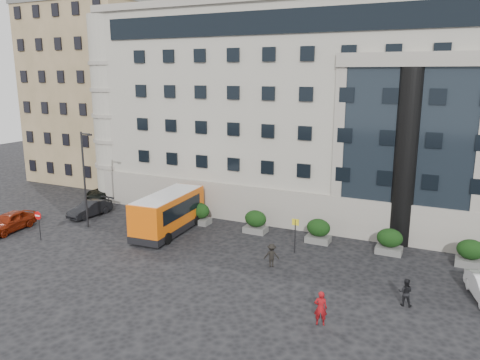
% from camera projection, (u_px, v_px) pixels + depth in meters
% --- Properties ---
extents(ground, '(120.00, 120.00, 0.00)m').
position_uv_depth(ground, '(192.00, 265.00, 31.41)').
color(ground, black).
rests_on(ground, ground).
extents(civic_building, '(44.00, 24.00, 18.00)m').
position_uv_depth(civic_building, '(358.00, 110.00, 46.21)').
color(civic_building, '#A29D8F').
rests_on(civic_building, ground).
extents(entrance_column, '(1.80, 1.80, 13.00)m').
position_uv_depth(entrance_column, '(406.00, 159.00, 33.96)').
color(entrance_column, black).
rests_on(entrance_column, ground).
extents(apartment_near, '(14.00, 14.00, 20.00)m').
position_uv_depth(apartment_near, '(107.00, 95.00, 56.87)').
color(apartment_near, olive).
rests_on(apartment_near, ground).
extents(apartment_far, '(13.00, 13.00, 22.00)m').
position_uv_depth(apartment_far, '(170.00, 83.00, 73.73)').
color(apartment_far, brown).
rests_on(apartment_far, ground).
extents(hedge_a, '(1.80, 1.26, 1.84)m').
position_uv_depth(hedge_a, '(200.00, 213.00, 39.74)').
color(hedge_a, '#5A5A58').
rests_on(hedge_a, ground).
extents(hedge_b, '(1.80, 1.26, 1.84)m').
position_uv_depth(hedge_b, '(256.00, 221.00, 37.55)').
color(hedge_b, '#5A5A58').
rests_on(hedge_b, ground).
extents(hedge_c, '(1.80, 1.26, 1.84)m').
position_uv_depth(hedge_c, '(318.00, 231.00, 35.36)').
color(hedge_c, '#5A5A58').
rests_on(hedge_c, ground).
extents(hedge_d, '(1.80, 1.26, 1.84)m').
position_uv_depth(hedge_d, '(390.00, 241.00, 33.17)').
color(hedge_d, '#5A5A58').
rests_on(hedge_d, ground).
extents(hedge_e, '(1.80, 1.26, 1.84)m').
position_uv_depth(hedge_e, '(471.00, 253.00, 30.98)').
color(hedge_e, '#5A5A58').
rests_on(hedge_e, ground).
extents(street_lamp, '(1.16, 0.18, 8.00)m').
position_uv_depth(street_lamp, '(85.00, 176.00, 38.10)').
color(street_lamp, '#262628').
rests_on(street_lamp, ground).
extents(bus_stop_sign, '(0.50, 0.08, 2.52)m').
position_uv_depth(bus_stop_sign, '(295.00, 230.00, 33.10)').
color(bus_stop_sign, '#262628').
rests_on(bus_stop_sign, ground).
extents(no_entry_sign, '(0.64, 0.16, 2.32)m').
position_uv_depth(no_entry_sign, '(38.00, 220.00, 35.60)').
color(no_entry_sign, '#262628').
rests_on(no_entry_sign, ground).
extents(minibus, '(3.25, 7.78, 3.18)m').
position_uv_depth(minibus, '(168.00, 211.00, 37.42)').
color(minibus, '#E35A0A').
rests_on(minibus, ground).
extents(red_truck, '(3.31, 5.53, 2.79)m').
position_uv_depth(red_truck, '(150.00, 179.00, 50.39)').
color(red_truck, maroon).
rests_on(red_truck, ground).
extents(parked_car_a, '(2.47, 4.85, 1.58)m').
position_uv_depth(parked_car_a, '(10.00, 222.00, 37.97)').
color(parked_car_a, maroon).
rests_on(parked_car_a, ground).
extents(parked_car_b, '(1.82, 4.27, 1.37)m').
position_uv_depth(parked_car_b, '(90.00, 209.00, 41.93)').
color(parked_car_b, black).
rests_on(parked_car_b, ground).
extents(parked_car_c, '(2.23, 4.45, 1.24)m').
position_uv_depth(parked_car_c, '(91.00, 208.00, 42.52)').
color(parked_car_c, black).
rests_on(parked_car_c, ground).
extents(parked_car_d, '(2.52, 5.07, 1.38)m').
position_uv_depth(parked_car_d, '(108.00, 191.00, 48.29)').
color(parked_car_d, black).
rests_on(parked_car_d, ground).
extents(pedestrian_a, '(0.77, 0.61, 1.84)m').
position_uv_depth(pedestrian_a, '(321.00, 308.00, 23.73)').
color(pedestrian_a, maroon).
rests_on(pedestrian_a, ground).
extents(pedestrian_b, '(0.81, 0.65, 1.58)m').
position_uv_depth(pedestrian_b, '(405.00, 292.00, 25.72)').
color(pedestrian_b, black).
rests_on(pedestrian_b, ground).
extents(pedestrian_c, '(1.17, 0.91, 1.59)m').
position_uv_depth(pedestrian_c, '(272.00, 255.00, 30.93)').
color(pedestrian_c, black).
rests_on(pedestrian_c, ground).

